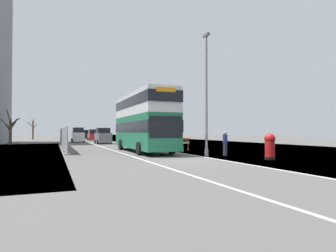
# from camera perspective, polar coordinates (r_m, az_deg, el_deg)

# --- Properties ---
(ground) EXTENTS (140.00, 280.00, 0.10)m
(ground) POSITION_cam_1_polar(r_m,az_deg,el_deg) (17.06, 3.76, -7.21)
(ground) COLOR #565451
(double_decker_bus) EXTENTS (3.00, 11.42, 5.01)m
(double_decker_bus) POSITION_cam_1_polar(r_m,az_deg,el_deg) (24.86, -5.05, 0.97)
(double_decker_bus) COLOR #1E6B47
(double_decker_bus) RESTS_ON ground
(lamppost_foreground) EXTENTS (0.29, 0.70, 8.76)m
(lamppost_foreground) POSITION_cam_1_polar(r_m,az_deg,el_deg) (20.40, 7.73, 5.59)
(lamppost_foreground) COLOR gray
(lamppost_foreground) RESTS_ON ground
(red_pillar_postbox) EXTENTS (0.67, 0.67, 1.65)m
(red_pillar_postbox) POSITION_cam_1_polar(r_m,az_deg,el_deg) (18.85, 19.82, -3.66)
(red_pillar_postbox) COLOR black
(red_pillar_postbox) RESTS_ON ground
(roadworks_barrier) EXTENTS (1.85, 0.79, 1.15)m
(roadworks_barrier) POSITION_cam_1_polar(r_m,az_deg,el_deg) (26.26, 2.33, -3.35)
(roadworks_barrier) COLOR orange
(roadworks_barrier) RESTS_ON ground
(construction_site_fence) EXTENTS (0.44, 24.00, 2.18)m
(construction_site_fence) POSITION_cam_1_polar(r_m,az_deg,el_deg) (34.20, -20.43, -2.23)
(construction_site_fence) COLOR #A8AAAD
(construction_site_fence) RESTS_ON ground
(car_oncoming_near) EXTENTS (2.02, 4.35, 2.27)m
(car_oncoming_near) POSITION_cam_1_polar(r_m,az_deg,el_deg) (41.56, -12.96, -2.03)
(car_oncoming_near) COLOR slate
(car_oncoming_near) RESTS_ON ground
(car_receding_mid) EXTENTS (1.97, 4.12, 2.40)m
(car_receding_mid) POSITION_cam_1_polar(r_m,az_deg,el_deg) (49.16, -17.69, -1.80)
(car_receding_mid) COLOR silver
(car_receding_mid) RESTS_ON ground
(car_receding_far) EXTENTS (1.99, 4.03, 2.16)m
(car_receding_far) POSITION_cam_1_polar(r_m,az_deg,el_deg) (57.90, -14.84, -1.81)
(car_receding_far) COLOR maroon
(car_receding_far) RESTS_ON ground
(car_far_side) EXTENTS (2.07, 3.94, 2.11)m
(car_far_side) POSITION_cam_1_polar(r_m,az_deg,el_deg) (67.79, -16.05, -1.71)
(car_far_side) COLOR black
(car_far_side) RESTS_ON ground
(bare_tree_far_verge_near) EXTENTS (2.47, 2.87, 4.66)m
(bare_tree_far_verge_near) POSITION_cam_1_polar(r_m,az_deg,el_deg) (43.08, -29.14, -0.52)
(bare_tree_far_verge_near) COLOR #4C3D2D
(bare_tree_far_verge_near) RESTS_ON ground
(bare_tree_far_verge_mid) EXTENTS (2.05, 3.03, 4.78)m
(bare_tree_far_verge_mid) POSITION_cam_1_polar(r_m,az_deg,el_deg) (69.44, -25.57, -0.51)
(bare_tree_far_verge_mid) COLOR #4C3D2D
(bare_tree_far_verge_mid) RESTS_ON ground
(pedestrian_at_kerb) EXTENTS (0.34, 0.34, 1.77)m
(pedestrian_at_kerb) POSITION_cam_1_polar(r_m,az_deg,el_deg) (21.01, 11.43, -3.46)
(pedestrian_at_kerb) COLOR #2D3342
(pedestrian_at_kerb) RESTS_ON ground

